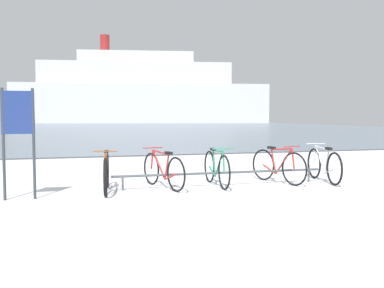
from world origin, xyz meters
name	(u,v)px	position (x,y,z in m)	size (l,w,h in m)	color
ground	(85,127)	(0.00, 53.90, -0.04)	(80.00, 132.00, 0.08)	white
bike_rack	(221,173)	(1.26, 2.83, 0.27)	(4.58, 0.12, 0.31)	#4C5156
bicycle_0	(106,172)	(-1.12, 2.84, 0.38)	(0.46, 1.76, 0.84)	black
bicycle_1	(163,170)	(0.03, 2.92, 0.37)	(0.61, 1.68, 0.81)	black
bicycle_2	(216,168)	(1.16, 2.86, 0.38)	(0.46, 1.71, 0.83)	black
bicycle_3	(278,166)	(2.61, 2.88, 0.38)	(0.61, 1.60, 0.84)	black
bicycle_4	(324,165)	(3.66, 2.73, 0.38)	(0.46, 1.75, 0.84)	black
info_sign	(18,124)	(-2.65, 2.44, 1.33)	(0.55, 0.06, 1.96)	#33383D
ferry_ship	(141,94)	(13.19, 87.72, 6.38)	(55.28, 20.15, 19.04)	white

